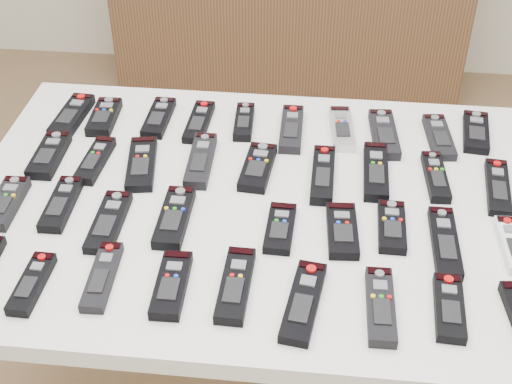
# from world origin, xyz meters

# --- Properties ---
(table) EXTENTS (1.25, 0.88, 0.78)m
(table) POSITION_xyz_m (-0.14, -0.10, 0.72)
(table) COLOR white
(table) RESTS_ON ground
(sideboard) EXTENTS (1.57, 0.39, 0.78)m
(sideboard) POSITION_xyz_m (-0.18, 1.78, 0.39)
(sideboard) COLOR #502D20
(sideboard) RESTS_ON ground
(remote_0) EXTENTS (0.07, 0.18, 0.02)m
(remote_0) POSITION_xyz_m (-0.62, 0.17, 0.79)
(remote_0) COLOR black
(remote_0) RESTS_ON table
(remote_1) EXTENTS (0.07, 0.15, 0.02)m
(remote_1) POSITION_xyz_m (-0.54, 0.17, 0.79)
(remote_1) COLOR black
(remote_1) RESTS_ON table
(remote_2) EXTENTS (0.06, 0.17, 0.02)m
(remote_2) POSITION_xyz_m (-0.41, 0.18, 0.79)
(remote_2) COLOR black
(remote_2) RESTS_ON table
(remote_3) EXTENTS (0.05, 0.17, 0.02)m
(remote_3) POSITION_xyz_m (-0.31, 0.18, 0.79)
(remote_3) COLOR black
(remote_3) RESTS_ON table
(remote_4) EXTENTS (0.05, 0.15, 0.02)m
(remote_4) POSITION_xyz_m (-0.20, 0.18, 0.79)
(remote_4) COLOR black
(remote_4) RESTS_ON table
(remote_5) EXTENTS (0.05, 0.18, 0.02)m
(remote_5) POSITION_xyz_m (-0.08, 0.16, 0.79)
(remote_5) COLOR black
(remote_5) RESTS_ON table
(remote_6) EXTENTS (0.07, 0.17, 0.02)m
(remote_6) POSITION_xyz_m (0.04, 0.18, 0.79)
(remote_6) COLOR #B7B7BC
(remote_6) RESTS_ON table
(remote_7) EXTENTS (0.07, 0.19, 0.02)m
(remote_7) POSITION_xyz_m (0.14, 0.16, 0.79)
(remote_7) COLOR black
(remote_7) RESTS_ON table
(remote_8) EXTENTS (0.07, 0.18, 0.02)m
(remote_8) POSITION_xyz_m (0.27, 0.17, 0.79)
(remote_8) COLOR black
(remote_8) RESTS_ON table
(remote_9) EXTENTS (0.08, 0.17, 0.02)m
(remote_9) POSITION_xyz_m (0.36, 0.20, 0.79)
(remote_9) COLOR black
(remote_9) RESTS_ON table
(remote_10) EXTENTS (0.06, 0.16, 0.02)m
(remote_10) POSITION_xyz_m (-0.62, -0.00, 0.79)
(remote_10) COLOR black
(remote_10) RESTS_ON table
(remote_11) EXTENTS (0.05, 0.17, 0.02)m
(remote_11) POSITION_xyz_m (-0.51, -0.01, 0.79)
(remote_11) COLOR black
(remote_11) RESTS_ON table
(remote_12) EXTENTS (0.09, 0.20, 0.02)m
(remote_12) POSITION_xyz_m (-0.40, -0.01, 0.79)
(remote_12) COLOR black
(remote_12) RESTS_ON table
(remote_13) EXTENTS (0.06, 0.19, 0.02)m
(remote_13) POSITION_xyz_m (-0.27, 0.01, 0.79)
(remote_13) COLOR black
(remote_13) RESTS_ON table
(remote_14) EXTENTS (0.07, 0.17, 0.02)m
(remote_14) POSITION_xyz_m (-0.14, 0.00, 0.79)
(remote_14) COLOR black
(remote_14) RESTS_ON table
(remote_15) EXTENTS (0.05, 0.19, 0.02)m
(remote_15) POSITION_xyz_m (0.00, -0.01, 0.79)
(remote_15) COLOR black
(remote_15) RESTS_ON table
(remote_16) EXTENTS (0.05, 0.20, 0.02)m
(remote_16) POSITION_xyz_m (0.12, 0.01, 0.79)
(remote_16) COLOR black
(remote_16) RESTS_ON table
(remote_17) EXTENTS (0.05, 0.17, 0.02)m
(remote_17) POSITION_xyz_m (0.25, 0.01, 0.79)
(remote_17) COLOR black
(remote_17) RESTS_ON table
(remote_18) EXTENTS (0.06, 0.19, 0.02)m
(remote_18) POSITION_xyz_m (0.38, -0.01, 0.79)
(remote_18) COLOR black
(remote_18) RESTS_ON table
(remote_19) EXTENTS (0.06, 0.16, 0.02)m
(remote_19) POSITION_xyz_m (-0.65, -0.18, 0.79)
(remote_19) COLOR black
(remote_19) RESTS_ON table
(remote_20) EXTENTS (0.05, 0.17, 0.02)m
(remote_20) POSITION_xyz_m (-0.54, -0.17, 0.79)
(remote_20) COLOR black
(remote_20) RESTS_ON table
(remote_21) EXTENTS (0.06, 0.18, 0.02)m
(remote_21) POSITION_xyz_m (-0.42, -0.22, 0.79)
(remote_21) COLOR black
(remote_21) RESTS_ON table
(remote_22) EXTENTS (0.06, 0.18, 0.02)m
(remote_22) POSITION_xyz_m (-0.29, -0.19, 0.79)
(remote_22) COLOR black
(remote_22) RESTS_ON table
(remote_23) EXTENTS (0.06, 0.14, 0.02)m
(remote_23) POSITION_xyz_m (-0.08, -0.20, 0.79)
(remote_23) COLOR black
(remote_23) RESTS_ON table
(remote_24) EXTENTS (0.07, 0.16, 0.02)m
(remote_24) POSITION_xyz_m (0.05, -0.19, 0.79)
(remote_24) COLOR black
(remote_24) RESTS_ON table
(remote_25) EXTENTS (0.06, 0.15, 0.02)m
(remote_25) POSITION_xyz_m (0.15, -0.17, 0.79)
(remote_25) COLOR black
(remote_25) RESTS_ON table
(remote_26) EXTENTS (0.05, 0.20, 0.02)m
(remote_26) POSITION_xyz_m (0.25, -0.21, 0.79)
(remote_26) COLOR black
(remote_26) RESTS_ON table
(remote_27) EXTENTS (0.05, 0.15, 0.02)m
(remote_27) POSITION_xyz_m (0.38, -0.20, 0.79)
(remote_27) COLOR silver
(remote_27) RESTS_ON table
(remote_29) EXTENTS (0.05, 0.15, 0.02)m
(remote_29) POSITION_xyz_m (-0.52, -0.40, 0.79)
(remote_29) COLOR black
(remote_29) RESTS_ON table
(remote_30) EXTENTS (0.05, 0.17, 0.02)m
(remote_30) POSITION_xyz_m (-0.39, -0.37, 0.79)
(remote_30) COLOR black
(remote_30) RESTS_ON table
(remote_31) EXTENTS (0.06, 0.16, 0.02)m
(remote_31) POSITION_xyz_m (-0.26, -0.38, 0.79)
(remote_31) COLOR black
(remote_31) RESTS_ON table
(remote_32) EXTENTS (0.06, 0.18, 0.02)m
(remote_32) POSITION_xyz_m (-0.14, -0.37, 0.79)
(remote_32) COLOR black
(remote_32) RESTS_ON table
(remote_33) EXTENTS (0.08, 0.20, 0.02)m
(remote_33) POSITION_xyz_m (-0.02, -0.40, 0.79)
(remote_33) COLOR black
(remote_33) RESTS_ON table
(remote_34) EXTENTS (0.05, 0.18, 0.02)m
(remote_34) POSITION_xyz_m (0.12, -0.39, 0.79)
(remote_34) COLOR black
(remote_34) RESTS_ON table
(remote_35) EXTENTS (0.06, 0.15, 0.02)m
(remote_35) POSITION_xyz_m (0.24, -0.38, 0.79)
(remote_35) COLOR black
(remote_35) RESTS_ON table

